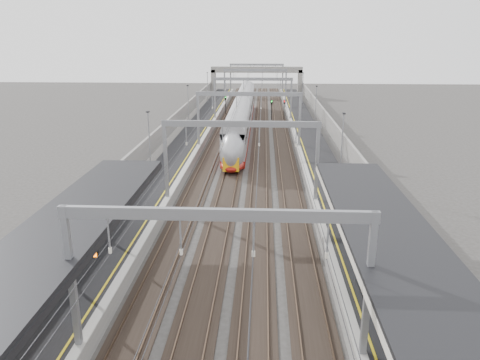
# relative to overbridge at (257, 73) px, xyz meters

# --- Properties ---
(platform_left) EXTENTS (4.00, 120.00, 1.00)m
(platform_left) POSITION_rel_overbridge_xyz_m (-8.00, -55.00, -4.81)
(platform_left) COLOR black
(platform_left) RESTS_ON ground
(platform_right) EXTENTS (4.00, 120.00, 1.00)m
(platform_right) POSITION_rel_overbridge_xyz_m (8.00, -55.00, -4.81)
(platform_right) COLOR black
(platform_right) RESTS_ON ground
(tracks) EXTENTS (11.40, 140.00, 0.20)m
(tracks) POSITION_rel_overbridge_xyz_m (0.00, -55.00, -5.26)
(tracks) COLOR black
(tracks) RESTS_ON ground
(overhead_line) EXTENTS (13.00, 140.00, 6.60)m
(overhead_line) POSITION_rel_overbridge_xyz_m (0.00, -48.38, 0.83)
(overhead_line) COLOR gray
(overhead_line) RESTS_ON platform_left
(canopy_left) EXTENTS (4.40, 30.00, 4.24)m
(canopy_left) POSITION_rel_overbridge_xyz_m (-8.02, -97.01, -0.22)
(canopy_left) COLOR black
(canopy_left) RESTS_ON platform_left
(canopy_right) EXTENTS (4.40, 30.00, 4.24)m
(canopy_right) POSITION_rel_overbridge_xyz_m (8.03, -97.01, -0.22)
(canopy_right) COLOR black
(canopy_right) RESTS_ON platform_right
(overbridge) EXTENTS (22.00, 2.20, 6.90)m
(overbridge) POSITION_rel_overbridge_xyz_m (0.00, 0.00, 0.00)
(overbridge) COLOR slate
(overbridge) RESTS_ON ground
(wall_left) EXTENTS (0.30, 120.00, 3.20)m
(wall_left) POSITION_rel_overbridge_xyz_m (-11.20, -55.00, -3.71)
(wall_left) COLOR slate
(wall_left) RESTS_ON ground
(wall_right) EXTENTS (0.30, 120.00, 3.20)m
(wall_right) POSITION_rel_overbridge_xyz_m (11.20, -55.00, -3.71)
(wall_right) COLOR slate
(wall_right) RESTS_ON ground
(train) EXTENTS (2.72, 49.56, 4.30)m
(train) POSITION_rel_overbridge_xyz_m (-1.50, -45.55, -3.20)
(train) COLOR maroon
(train) RESTS_ON ground
(bench) EXTENTS (0.55, 1.89, 0.97)m
(bench) POSITION_rel_overbridge_xyz_m (7.31, -93.33, -3.72)
(bench) COLOR black
(bench) RESTS_ON platform_right
(signal_green) EXTENTS (0.32, 0.32, 3.48)m
(signal_green) POSITION_rel_overbridge_xyz_m (-5.20, -29.17, -2.89)
(signal_green) COLOR black
(signal_green) RESTS_ON ground
(signal_red_near) EXTENTS (0.32, 0.32, 3.48)m
(signal_red_near) POSITION_rel_overbridge_xyz_m (3.20, -34.22, -2.89)
(signal_red_near) COLOR black
(signal_red_near) RESTS_ON ground
(signal_red_far) EXTENTS (0.32, 0.32, 3.48)m
(signal_red_far) POSITION_rel_overbridge_xyz_m (5.40, -33.82, -2.89)
(signal_red_far) COLOR black
(signal_red_far) RESTS_ON ground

